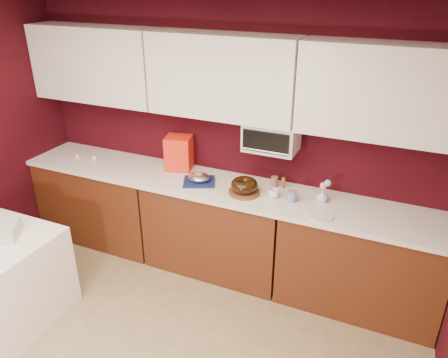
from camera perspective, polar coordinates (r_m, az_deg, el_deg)
ceiling at (r=1.99m, az=-27.06°, el=18.54°), size 4.00×4.50×0.02m
wall_back at (r=4.09m, az=0.79°, el=5.47°), size 4.00×0.02×2.50m
base_cabinet_left at (r=4.84m, az=-15.45°, el=-2.82°), size 1.31×0.58×0.86m
base_cabinet_center at (r=4.20m, az=-0.96°, el=-6.46°), size 1.31×0.58×0.86m
base_cabinet_right at (r=3.92m, az=17.33°, el=-10.37°), size 1.31×0.58×0.86m
countertop at (r=3.98m, az=-1.00°, el=-0.95°), size 4.00×0.62×0.04m
upper_cabinet_left at (r=4.48m, az=-16.43°, el=14.21°), size 1.31×0.33×0.70m
upper_cabinet_center at (r=3.78m, az=-0.17°, el=13.26°), size 1.31×0.33×0.70m
upper_cabinet_right at (r=3.47m, az=20.74°, el=10.52°), size 1.31×0.33×0.70m
toaster_oven at (r=3.77m, az=6.25°, el=5.58°), size 0.45×0.30×0.25m
toaster_oven_door at (r=3.63m, az=5.45°, el=4.80°), size 0.40×0.02×0.18m
toaster_oven_handle at (r=3.65m, az=5.32°, el=3.62°), size 0.42×0.02×0.02m
cake_base at (r=3.80m, az=2.64°, el=-1.74°), size 0.27×0.27×0.03m
bundt_cake at (r=3.77m, az=2.66°, el=-0.83°), size 0.25×0.25×0.10m
navy_towel at (r=4.00m, az=-3.27°, el=-0.33°), size 0.36×0.33×0.02m
foil_ham_nest at (r=3.98m, az=-3.28°, el=0.24°), size 0.25×0.24×0.08m
roasted_ham at (r=3.97m, az=-3.29°, el=0.56°), size 0.10×0.09×0.06m
pandoro_box at (r=4.25m, az=-5.89°, el=3.42°), size 0.29×0.27×0.33m
dark_pan at (r=3.94m, az=2.77°, el=-0.65°), size 0.21×0.21×0.03m
coffee_mug at (r=3.75m, az=6.50°, el=-1.75°), size 0.12×0.12×0.09m
blue_jar at (r=3.70m, az=8.87°, el=-2.23°), size 0.10×0.10×0.09m
flower_vase at (r=3.74m, az=12.72°, el=-2.12°), size 0.10×0.10×0.11m
flower_pink at (r=3.70m, az=12.86°, el=-0.87°), size 0.06×0.06×0.06m
flower_blue at (r=3.70m, az=13.41°, el=-0.52°), size 0.06×0.06×0.06m
china_plate at (r=3.54m, az=12.52°, el=-4.73°), size 0.23×0.23×0.01m
amber_bottle at (r=3.92m, az=7.74°, el=-0.50°), size 0.04×0.04×0.10m
paper_cup at (r=3.93m, az=6.59°, el=-0.35°), size 0.07×0.07×0.09m
egg_left at (r=4.76m, az=-18.61°, el=2.78°), size 0.05×0.04×0.04m
egg_right at (r=4.67m, az=-16.58°, el=2.66°), size 0.06×0.05×0.05m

